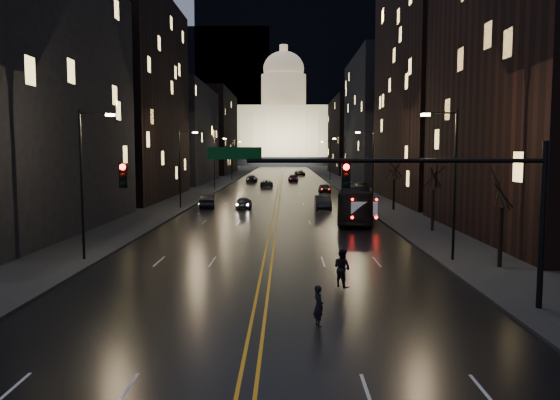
{
  "coord_description": "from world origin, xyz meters",
  "views": [
    {
      "loc": [
        1.07,
        -22.06,
        6.58
      ],
      "look_at": [
        0.71,
        12.3,
        3.51
      ],
      "focal_mm": 35.0,
      "sensor_mm": 36.0,
      "label": 1
    }
  ],
  "objects_px": {
    "bus": "(355,203)",
    "pedestrian_a": "(319,306)",
    "traffic_signal": "(405,188)",
    "oncoming_car_a": "(244,203)",
    "pedestrian_b": "(342,268)",
    "oncoming_car_b": "(208,201)",
    "receding_car_a": "(323,203)"
  },
  "relations": [
    {
      "from": "traffic_signal",
      "to": "receding_car_a",
      "type": "bearing_deg",
      "value": 90.98
    },
    {
      "from": "traffic_signal",
      "to": "receding_car_a",
      "type": "xyz_separation_m",
      "value": [
        -0.67,
        38.88,
        -4.28
      ]
    },
    {
      "from": "traffic_signal",
      "to": "pedestrian_b",
      "type": "xyz_separation_m",
      "value": [
        -2.1,
        4.02,
        -4.17
      ]
    },
    {
      "from": "traffic_signal",
      "to": "pedestrian_a",
      "type": "bearing_deg",
      "value": -150.97
    },
    {
      "from": "oncoming_car_a",
      "to": "pedestrian_b",
      "type": "height_order",
      "value": "pedestrian_b"
    },
    {
      "from": "oncoming_car_a",
      "to": "pedestrian_b",
      "type": "bearing_deg",
      "value": 101.56
    },
    {
      "from": "oncoming_car_a",
      "to": "traffic_signal",
      "type": "bearing_deg",
      "value": 103.27
    },
    {
      "from": "oncoming_car_a",
      "to": "pedestrian_a",
      "type": "height_order",
      "value": "pedestrian_a"
    },
    {
      "from": "oncoming_car_b",
      "to": "receding_car_a",
      "type": "xyz_separation_m",
      "value": [
        13.3,
        -2.41,
        0.01
      ]
    },
    {
      "from": "traffic_signal",
      "to": "oncoming_car_a",
      "type": "bearing_deg",
      "value": 103.55
    },
    {
      "from": "pedestrian_b",
      "to": "receding_car_a",
      "type": "bearing_deg",
      "value": -44.17
    },
    {
      "from": "traffic_signal",
      "to": "bus",
      "type": "relative_size",
      "value": 1.39
    },
    {
      "from": "traffic_signal",
      "to": "bus",
      "type": "distance_m",
      "value": 29.29
    },
    {
      "from": "receding_car_a",
      "to": "pedestrian_a",
      "type": "relative_size",
      "value": 3.18
    },
    {
      "from": "bus",
      "to": "receding_car_a",
      "type": "height_order",
      "value": "bus"
    },
    {
      "from": "oncoming_car_a",
      "to": "oncoming_car_b",
      "type": "xyz_separation_m",
      "value": [
        -4.33,
        1.33,
        0.09
      ]
    },
    {
      "from": "bus",
      "to": "oncoming_car_a",
      "type": "height_order",
      "value": "bus"
    },
    {
      "from": "oncoming_car_a",
      "to": "receding_car_a",
      "type": "xyz_separation_m",
      "value": [
        8.97,
        -1.08,
        0.11
      ]
    },
    {
      "from": "traffic_signal",
      "to": "pedestrian_b",
      "type": "height_order",
      "value": "traffic_signal"
    },
    {
      "from": "pedestrian_a",
      "to": "oncoming_car_b",
      "type": "bearing_deg",
      "value": -5.96
    },
    {
      "from": "oncoming_car_a",
      "to": "receding_car_a",
      "type": "height_order",
      "value": "receding_car_a"
    },
    {
      "from": "pedestrian_b",
      "to": "oncoming_car_b",
      "type": "bearing_deg",
      "value": -24.16
    },
    {
      "from": "oncoming_car_b",
      "to": "pedestrian_a",
      "type": "height_order",
      "value": "oncoming_car_b"
    },
    {
      "from": "bus",
      "to": "oncoming_car_b",
      "type": "relative_size",
      "value": 2.52
    },
    {
      "from": "bus",
      "to": "pedestrian_a",
      "type": "bearing_deg",
      "value": -92.55
    },
    {
      "from": "receding_car_a",
      "to": "oncoming_car_a",
      "type": "bearing_deg",
      "value": 173.53
    },
    {
      "from": "receding_car_a",
      "to": "oncoming_car_b",
      "type": "bearing_deg",
      "value": 170.12
    },
    {
      "from": "pedestrian_a",
      "to": "traffic_signal",
      "type": "bearing_deg",
      "value": -80.4
    },
    {
      "from": "bus",
      "to": "receding_car_a",
      "type": "relative_size",
      "value": 2.48
    },
    {
      "from": "traffic_signal",
      "to": "bus",
      "type": "height_order",
      "value": "traffic_signal"
    },
    {
      "from": "oncoming_car_a",
      "to": "bus",
      "type": "bearing_deg",
      "value": 135.8
    },
    {
      "from": "oncoming_car_b",
      "to": "receding_car_a",
      "type": "bearing_deg",
      "value": 163.93
    }
  ]
}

